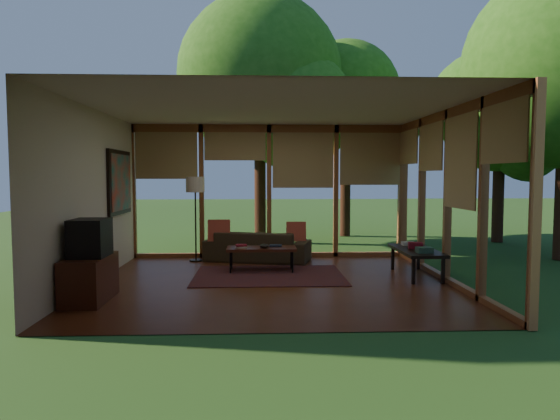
{
  "coord_description": "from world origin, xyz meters",
  "views": [
    {
      "loc": [
        -0.2,
        -7.7,
        1.68
      ],
      "look_at": [
        0.15,
        0.7,
        1.09
      ],
      "focal_mm": 32.0,
      "sensor_mm": 36.0,
      "label": 1
    }
  ],
  "objects_px": {
    "media_cabinet": "(89,279)",
    "coffee_table": "(261,249)",
    "floor_lamp": "(195,189)",
    "side_console": "(416,252)",
    "television": "(90,238)",
    "sofa": "(258,246)"
  },
  "relations": [
    {
      "from": "media_cabinet",
      "to": "floor_lamp",
      "type": "xyz_separation_m",
      "value": [
        1.03,
        3.05,
        1.11
      ]
    },
    {
      "from": "television",
      "to": "floor_lamp",
      "type": "distance_m",
      "value": 3.26
    },
    {
      "from": "television",
      "to": "media_cabinet",
      "type": "bearing_deg",
      "value": 180.0
    },
    {
      "from": "sofa",
      "to": "side_console",
      "type": "height_order",
      "value": "sofa"
    },
    {
      "from": "sofa",
      "to": "media_cabinet",
      "type": "relative_size",
      "value": 2.01
    },
    {
      "from": "coffee_table",
      "to": "side_console",
      "type": "bearing_deg",
      "value": -11.28
    },
    {
      "from": "television",
      "to": "floor_lamp",
      "type": "xyz_separation_m",
      "value": [
        1.01,
        3.05,
        0.56
      ]
    },
    {
      "from": "coffee_table",
      "to": "sofa",
      "type": "bearing_deg",
      "value": 93.56
    },
    {
      "from": "sofa",
      "to": "side_console",
      "type": "relative_size",
      "value": 1.44
    },
    {
      "from": "media_cabinet",
      "to": "coffee_table",
      "type": "xyz_separation_m",
      "value": [
        2.3,
        1.95,
        0.09
      ]
    },
    {
      "from": "media_cabinet",
      "to": "side_console",
      "type": "xyz_separation_m",
      "value": [
        4.87,
        1.44,
        0.11
      ]
    },
    {
      "from": "floor_lamp",
      "to": "coffee_table",
      "type": "xyz_separation_m",
      "value": [
        1.27,
        -1.1,
        -1.01
      ]
    },
    {
      "from": "floor_lamp",
      "to": "sofa",
      "type": "bearing_deg",
      "value": -0.58
    },
    {
      "from": "media_cabinet",
      "to": "coffee_table",
      "type": "bearing_deg",
      "value": 40.23
    },
    {
      "from": "sofa",
      "to": "television",
      "type": "relative_size",
      "value": 3.66
    },
    {
      "from": "sofa",
      "to": "television",
      "type": "bearing_deg",
      "value": 69.29
    },
    {
      "from": "sofa",
      "to": "media_cabinet",
      "type": "height_order",
      "value": "media_cabinet"
    },
    {
      "from": "television",
      "to": "coffee_table",
      "type": "bearing_deg",
      "value": 40.48
    },
    {
      "from": "side_console",
      "to": "coffee_table",
      "type": "bearing_deg",
      "value": 168.72
    },
    {
      "from": "floor_lamp",
      "to": "coffee_table",
      "type": "relative_size",
      "value": 1.38
    },
    {
      "from": "sofa",
      "to": "floor_lamp",
      "type": "relative_size",
      "value": 1.22
    },
    {
      "from": "media_cabinet",
      "to": "side_console",
      "type": "distance_m",
      "value": 5.08
    }
  ]
}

